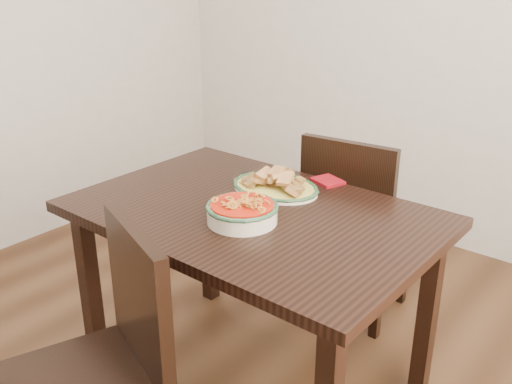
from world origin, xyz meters
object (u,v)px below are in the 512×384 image
Objects in this scene: fish_plate at (275,179)px; chair_near at (108,357)px; noodle_bowl at (242,210)px; smartphone at (256,177)px; chair_far at (354,220)px; dining_table at (253,232)px.

chair_near is at bearing -87.54° from fish_plate.
chair_near is 0.62m from noodle_bowl.
noodle_bowl is 0.42m from smartphone.
noodle_bowl is (-0.03, -0.73, 0.29)m from chair_far.
dining_table is at bearing -84.78° from smartphone.
chair_near is 2.53× the size of fish_plate.
dining_table is 1.43× the size of chair_near.
chair_near is (-0.08, -1.28, 0.00)m from chair_far.
chair_near is at bearing 80.37° from chair_far.
dining_table is 0.65m from chair_far.
chair_far is at bearing 106.90° from chair_near.
fish_plate is at bearing 103.84° from dining_table.
fish_plate is 0.16m from smartphone.
fish_plate is at bearing -53.52° from smartphone.
smartphone is at bearing 122.62° from noodle_bowl.
chair_far is 0.79m from noodle_bowl.
chair_far reaches higher than dining_table.
noodle_bowl is at bearing 81.82° from chair_far.
noodle_bowl reaches higher than dining_table.
chair_near is 0.90m from fish_plate.
chair_far is at bearing 75.45° from fish_plate.
chair_near reaches higher than smartphone.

